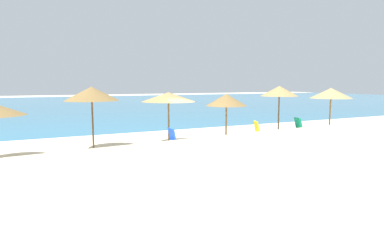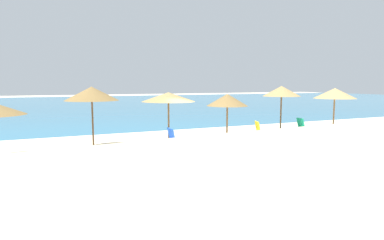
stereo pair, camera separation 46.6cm
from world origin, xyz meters
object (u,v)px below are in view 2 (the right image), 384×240
object	(u,v)px
lounge_chair_2	(163,141)
beach_umbrella_2	(92,94)
beach_ball	(179,165)
lounge_chair_0	(295,128)
lounge_chair_1	(250,134)
beach_umbrella_4	(227,100)
beach_umbrella_3	(168,97)
beach_umbrella_6	(335,93)
beach_umbrella_5	(282,91)

from	to	relation	value
lounge_chair_2	beach_umbrella_2	bearing A→B (deg)	65.77
lounge_chair_2	beach_ball	distance (m)	3.48
lounge_chair_0	lounge_chair_1	size ratio (longest dim) A/B	0.91
lounge_chair_0	lounge_chair_1	distance (m)	3.36
lounge_chair_1	beach_ball	size ratio (longest dim) A/B	4.98
beach_umbrella_2	lounge_chair_0	bearing A→B (deg)	-3.36
beach_umbrella_2	beach_umbrella_4	size ratio (longest dim) A/B	1.17
beach_umbrella_2	lounge_chair_0	world-z (taller)	beach_umbrella_2
beach_umbrella_3	lounge_chair_0	size ratio (longest dim) A/B	1.84
lounge_chair_0	beach_ball	size ratio (longest dim) A/B	4.53
beach_umbrella_2	lounge_chair_2	xyz separation A→B (m)	(2.96, -1.28, -2.19)
lounge_chair_0	lounge_chair_2	xyz separation A→B (m)	(-8.35, -0.62, -0.02)
beach_umbrella_4	lounge_chair_2	xyz separation A→B (m)	(-4.13, -1.24, -1.75)
beach_umbrella_3	beach_ball	distance (m)	5.13
beach_umbrella_6	lounge_chair_1	bearing A→B (deg)	-174.78
beach_umbrella_6	lounge_chair_2	xyz separation A→B (m)	(-11.77, -0.92, -2.03)
beach_umbrella_5	beach_ball	world-z (taller)	beach_umbrella_5
beach_umbrella_6	lounge_chair_2	size ratio (longest dim) A/B	2.06
beach_umbrella_3	beach_umbrella_4	world-z (taller)	beach_umbrella_3
beach_umbrella_6	lounge_chair_1	distance (m)	7.10
lounge_chair_2	beach_umbrella_6	bearing A→B (deg)	-86.32
beach_umbrella_2	beach_umbrella_4	distance (m)	7.11
lounge_chair_2	lounge_chair_1	bearing A→B (deg)	-87.30
beach_umbrella_2	beach_umbrella_5	bearing A→B (deg)	-0.53
beach_umbrella_4	lounge_chair_2	size ratio (longest dim) A/B	1.86
beach_umbrella_3	lounge_chair_1	bearing A→B (deg)	-9.22
lounge_chair_0	beach_ball	bearing A→B (deg)	121.10
beach_umbrella_5	lounge_chair_0	distance (m)	2.32
beach_umbrella_4	beach_umbrella_6	distance (m)	7.65
beach_umbrella_5	lounge_chair_2	bearing A→B (deg)	-171.35
beach_umbrella_2	beach_umbrella_5	distance (m)	10.73
beach_umbrella_5	beach_umbrella_3	bearing A→B (deg)	-178.65
beach_umbrella_2	beach_umbrella_5	xyz separation A→B (m)	(10.73, -0.10, 0.01)
lounge_chair_2	beach_umbrella_3	bearing A→B (deg)	-33.42
beach_umbrella_3	lounge_chair_1	size ratio (longest dim) A/B	1.68
beach_umbrella_2	lounge_chair_1	bearing A→B (deg)	-6.98
beach_umbrella_5	beach_ball	xyz separation A→B (m)	(-8.33, -4.61, -2.48)
beach_umbrella_6	lounge_chair_0	size ratio (longest dim) A/B	1.94
beach_umbrella_3	beach_umbrella_6	distance (m)	11.12
beach_umbrella_3	lounge_chair_2	xyz separation A→B (m)	(-0.65, -1.01, -1.98)
lounge_chair_1	beach_umbrella_2	bearing A→B (deg)	100.38
beach_umbrella_4	beach_umbrella_5	world-z (taller)	beach_umbrella_5
beach_umbrella_3	beach_ball	world-z (taller)	beach_umbrella_3
lounge_chair_1	lounge_chair_2	distance (m)	5.01
beach_umbrella_2	lounge_chair_1	world-z (taller)	beach_umbrella_2
beach_umbrella_3	beach_umbrella_6	xyz separation A→B (m)	(11.12, -0.09, 0.05)
beach_umbrella_6	lounge_chair_0	xyz separation A→B (m)	(-3.42, -0.31, -2.00)
beach_umbrella_4	beach_umbrella_6	bearing A→B (deg)	-2.34
beach_umbrella_3	lounge_chair_0	world-z (taller)	beach_umbrella_3
beach_umbrella_3	beach_umbrella_5	size ratio (longest dim) A/B	0.90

